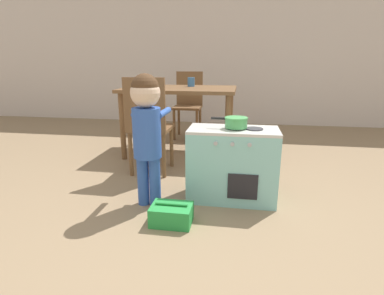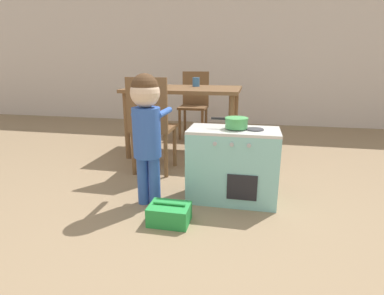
{
  "view_description": "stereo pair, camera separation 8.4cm",
  "coord_description": "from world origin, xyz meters",
  "px_view_note": "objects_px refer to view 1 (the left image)",
  "views": [
    {
      "loc": [
        0.34,
        -1.37,
        1.0
      ],
      "look_at": [
        0.0,
        0.7,
        0.41
      ],
      "focal_mm": 28.0,
      "sensor_mm": 36.0,
      "label": 1
    },
    {
      "loc": [
        0.43,
        -1.35,
        1.0
      ],
      "look_at": [
        0.0,
        0.7,
        0.41
      ],
      "focal_mm": 28.0,
      "sensor_mm": 36.0,
      "label": 2
    }
  ],
  "objects_px": {
    "toy_pot": "(236,122)",
    "dining_chair_near": "(149,124)",
    "child_figure": "(147,122)",
    "play_kitchen": "(232,164)",
    "dining_chair_far": "(188,103)",
    "cup_on_table": "(191,82)",
    "dining_table": "(180,96)",
    "toy_basket": "(172,214)"
  },
  "relations": [
    {
      "from": "toy_pot",
      "to": "dining_table",
      "type": "distance_m",
      "value": 1.31
    },
    {
      "from": "toy_pot",
      "to": "toy_basket",
      "type": "xyz_separation_m",
      "value": [
        -0.38,
        -0.44,
        -0.53
      ]
    },
    {
      "from": "toy_pot",
      "to": "toy_basket",
      "type": "bearing_deg",
      "value": -130.91
    },
    {
      "from": "child_figure",
      "to": "cup_on_table",
      "type": "relative_size",
      "value": 9.24
    },
    {
      "from": "toy_pot",
      "to": "dining_chair_near",
      "type": "bearing_deg",
      "value": 151.64
    },
    {
      "from": "toy_pot",
      "to": "toy_basket",
      "type": "relative_size",
      "value": 1.01
    },
    {
      "from": "child_figure",
      "to": "dining_table",
      "type": "height_order",
      "value": "child_figure"
    },
    {
      "from": "toy_pot",
      "to": "dining_table",
      "type": "bearing_deg",
      "value": 119.23
    },
    {
      "from": "toy_basket",
      "to": "cup_on_table",
      "type": "bearing_deg",
      "value": 95.37
    },
    {
      "from": "play_kitchen",
      "to": "child_figure",
      "type": "xyz_separation_m",
      "value": [
        -0.59,
        -0.19,
        0.34
      ]
    },
    {
      "from": "play_kitchen",
      "to": "child_figure",
      "type": "bearing_deg",
      "value": -161.75
    },
    {
      "from": "toy_pot",
      "to": "dining_chair_near",
      "type": "relative_size",
      "value": 0.3
    },
    {
      "from": "dining_chair_near",
      "to": "dining_chair_far",
      "type": "bearing_deg",
      "value": 86.37
    },
    {
      "from": "dining_chair_near",
      "to": "dining_chair_far",
      "type": "distance_m",
      "value": 1.51
    },
    {
      "from": "toy_basket",
      "to": "dining_chair_near",
      "type": "bearing_deg",
      "value": 115.11
    },
    {
      "from": "toy_pot",
      "to": "dining_chair_far",
      "type": "distance_m",
      "value": 2.05
    },
    {
      "from": "dining_table",
      "to": "dining_chair_near",
      "type": "bearing_deg",
      "value": -101.14
    },
    {
      "from": "toy_pot",
      "to": "cup_on_table",
      "type": "xyz_separation_m",
      "value": [
        -0.54,
        1.31,
        0.19
      ]
    },
    {
      "from": "play_kitchen",
      "to": "child_figure",
      "type": "height_order",
      "value": "child_figure"
    },
    {
      "from": "toy_pot",
      "to": "dining_chair_far",
      "type": "relative_size",
      "value": 0.3
    },
    {
      "from": "play_kitchen",
      "to": "dining_chair_far",
      "type": "distance_m",
      "value": 2.05
    },
    {
      "from": "child_figure",
      "to": "cup_on_table",
      "type": "distance_m",
      "value": 1.52
    },
    {
      "from": "toy_pot",
      "to": "dining_table",
      "type": "relative_size",
      "value": 0.22
    },
    {
      "from": "child_figure",
      "to": "toy_pot",
      "type": "bearing_deg",
      "value": 17.89
    },
    {
      "from": "child_figure",
      "to": "toy_basket",
      "type": "bearing_deg",
      "value": -47.92
    },
    {
      "from": "dining_chair_far",
      "to": "cup_on_table",
      "type": "bearing_deg",
      "value": 103.1
    },
    {
      "from": "cup_on_table",
      "to": "dining_table",
      "type": "bearing_deg",
      "value": -120.4
    },
    {
      "from": "child_figure",
      "to": "dining_table",
      "type": "distance_m",
      "value": 1.34
    },
    {
      "from": "child_figure",
      "to": "dining_chair_near",
      "type": "xyz_separation_m",
      "value": [
        -0.18,
        0.62,
        -0.14
      ]
    },
    {
      "from": "toy_pot",
      "to": "play_kitchen",
      "type": "bearing_deg",
      "value": -178.02
    },
    {
      "from": "dining_table",
      "to": "play_kitchen",
      "type": "bearing_deg",
      "value": -61.32
    },
    {
      "from": "toy_basket",
      "to": "dining_chair_far",
      "type": "relative_size",
      "value": 0.29
    },
    {
      "from": "dining_chair_far",
      "to": "cup_on_table",
      "type": "relative_size",
      "value": 8.74
    },
    {
      "from": "cup_on_table",
      "to": "child_figure",
      "type": "bearing_deg",
      "value": -92.14
    },
    {
      "from": "dining_table",
      "to": "cup_on_table",
      "type": "distance_m",
      "value": 0.24
    },
    {
      "from": "dining_table",
      "to": "dining_chair_near",
      "type": "height_order",
      "value": "dining_chair_near"
    },
    {
      "from": "toy_pot",
      "to": "cup_on_table",
      "type": "height_order",
      "value": "cup_on_table"
    },
    {
      "from": "dining_chair_near",
      "to": "dining_table",
      "type": "bearing_deg",
      "value": 78.86
    },
    {
      "from": "cup_on_table",
      "to": "toy_pot",
      "type": "bearing_deg",
      "value": -67.45
    },
    {
      "from": "dining_table",
      "to": "dining_chair_near",
      "type": "distance_m",
      "value": 0.76
    },
    {
      "from": "dining_chair_near",
      "to": "play_kitchen",
      "type": "bearing_deg",
      "value": -28.82
    },
    {
      "from": "child_figure",
      "to": "dining_chair_near",
      "type": "height_order",
      "value": "child_figure"
    }
  ]
}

